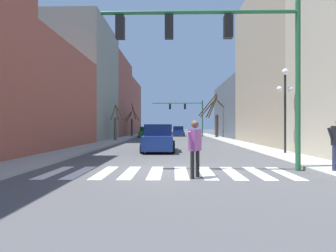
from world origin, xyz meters
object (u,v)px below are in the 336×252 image
at_px(car_parked_left_far, 178,131).
at_px(car_parked_left_near, 159,133).
at_px(traffic_signal_far, 187,110).
at_px(street_lamp_right_corner, 285,94).
at_px(car_parked_right_far, 159,139).
at_px(street_tree_left_near, 215,115).
at_px(traffic_signal_near, 223,44).
at_px(pedestrian_crossing_street, 195,144).
at_px(car_parked_right_mid, 161,134).
at_px(street_tree_left_far, 132,123).
at_px(car_parked_left_mid, 147,132).
at_px(street_tree_right_near, 116,123).

xyz_separation_m(car_parked_left_far, car_parked_left_near, (-2.72, -8.58, -0.03)).
xyz_separation_m(traffic_signal_far, street_lamp_right_corner, (4.11, -26.52, -0.73)).
distance_m(car_parked_right_far, street_tree_left_near, 20.11).
distance_m(traffic_signal_near, pedestrian_crossing_street, 4.06).
relative_size(traffic_signal_near, car_parked_right_mid, 1.63).
relative_size(street_lamp_right_corner, street_tree_left_far, 0.95).
bearing_deg(car_parked_left_mid, street_tree_left_near, -109.75).
bearing_deg(traffic_signal_far, street_tree_left_near, -56.87).
relative_size(car_parked_left_far, pedestrian_crossing_street, 2.41).
distance_m(traffic_signal_near, car_parked_left_mid, 30.45).
bearing_deg(car_parked_right_far, pedestrian_crossing_street, 10.57).
xyz_separation_m(car_parked_right_far, street_tree_right_near, (-5.22, 11.01, 1.19)).
bearing_deg(car_parked_left_near, traffic_signal_far, 149.53).
xyz_separation_m(traffic_signal_far, pedestrian_crossing_street, (-1.46, -32.97, -3.11)).
distance_m(car_parked_right_far, car_parked_left_mid, 22.55).
bearing_deg(car_parked_left_mid, street_tree_right_near, 169.32).
bearing_deg(car_parked_left_far, pedestrian_crossing_street, 179.80).
distance_m(street_lamp_right_corner, street_tree_right_near, 18.23).
xyz_separation_m(car_parked_right_mid, pedestrian_crossing_street, (2.01, -20.50, 0.30)).
height_order(street_tree_right_near, street_tree_left_far, street_tree_left_far).
bearing_deg(street_tree_left_far, car_parked_right_mid, -65.40).
bearing_deg(car_parked_left_near, car_parked_left_mid, -156.99).
relative_size(car_parked_left_mid, street_tree_left_far, 0.97).
distance_m(car_parked_right_far, street_tree_left_far, 23.34).
relative_size(car_parked_left_mid, car_parked_right_mid, 1.05).
bearing_deg(traffic_signal_far, traffic_signal_near, -90.53).
xyz_separation_m(car_parked_left_near, pedestrian_crossing_street, (2.59, -26.07, 0.35)).
relative_size(car_parked_right_mid, street_tree_right_near, 1.18).
bearing_deg(car_parked_right_far, street_tree_right_near, -154.64).
distance_m(street_lamp_right_corner, street_tree_left_far, 27.96).
distance_m(car_parked_right_far, car_parked_right_mid, 11.80).
distance_m(car_parked_left_mid, car_parked_right_mid, 10.88).
bearing_deg(street_tree_right_near, car_parked_left_near, 56.23).
bearing_deg(car_parked_right_mid, street_tree_right_near, -80.77).
height_order(traffic_signal_near, pedestrian_crossing_street, traffic_signal_near).
bearing_deg(street_tree_left_far, car_parked_left_mid, -8.40).
xyz_separation_m(traffic_signal_near, street_tree_left_near, (3.81, 26.14, -1.58)).
distance_m(car_parked_left_mid, street_tree_left_far, 2.72).
bearing_deg(street_tree_right_near, car_parked_left_far, 65.00).
height_order(traffic_signal_far, street_tree_left_near, street_tree_left_near).
relative_size(car_parked_right_mid, street_tree_left_near, 0.76).
relative_size(street_lamp_right_corner, car_parked_right_far, 1.05).
relative_size(traffic_signal_far, street_tree_left_far, 1.61).
height_order(car_parked_right_mid, street_tree_right_near, street_tree_right_near).
relative_size(car_parked_left_far, street_tree_left_near, 0.73).
xyz_separation_m(car_parked_left_mid, street_tree_left_near, (9.69, -3.48, 2.37)).
distance_m(car_parked_left_far, car_parked_left_mid, 6.03).
xyz_separation_m(car_parked_left_far, street_tree_left_near, (4.86, -7.09, 2.35)).
bearing_deg(street_tree_right_near, car_parked_right_far, -64.64).
bearing_deg(street_tree_left_far, street_tree_right_near, -89.26).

